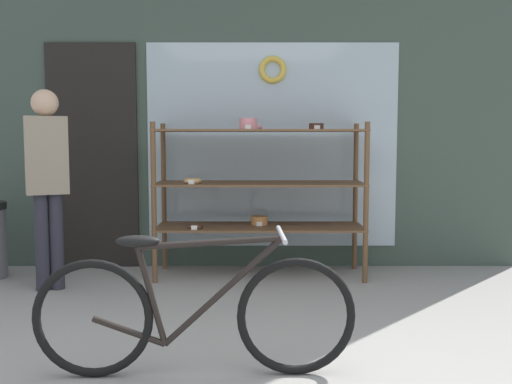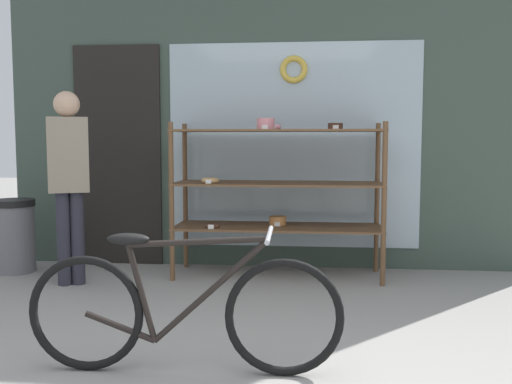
# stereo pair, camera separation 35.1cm
# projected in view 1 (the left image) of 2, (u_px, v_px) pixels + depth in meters

# --- Properties ---
(storefront_facade) EXTENTS (5.06, 0.13, 3.42)m
(storefront_facade) POSITION_uv_depth(u_px,v_px,m) (248.00, 91.00, 5.34)
(storefront_facade) COLOR #3D4C42
(storefront_facade) RESTS_ON ground_plane
(display_case) EXTENTS (1.82, 0.56, 1.39)m
(display_case) POSITION_uv_depth(u_px,v_px,m) (260.00, 182.00, 5.00)
(display_case) COLOR brown
(display_case) RESTS_ON ground_plane
(bicycle) EXTENTS (1.64, 0.46, 0.74)m
(bicycle) POSITION_uv_depth(u_px,v_px,m) (195.00, 312.00, 2.89)
(bicycle) COLOR black
(bicycle) RESTS_ON ground_plane
(pedestrian) EXTENTS (0.37, 0.29, 1.60)m
(pedestrian) POSITION_uv_depth(u_px,v_px,m) (48.00, 174.00, 4.52)
(pedestrian) COLOR #282833
(pedestrian) RESTS_ON ground_plane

